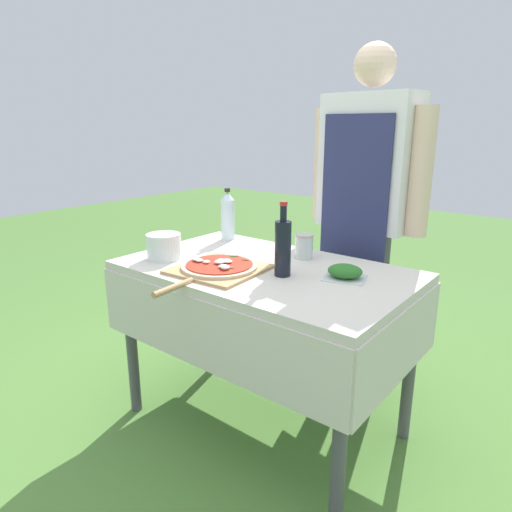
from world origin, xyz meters
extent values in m
plane|color=#517F38|center=(0.00, 0.00, 0.00)|extent=(12.00, 12.00, 0.00)
cube|color=beige|center=(0.00, 0.00, 0.74)|extent=(1.21, 0.73, 0.04)
cube|color=beige|center=(0.00, -0.37, 0.58)|extent=(1.21, 0.01, 0.28)
cube|color=beige|center=(0.00, 0.37, 0.58)|extent=(1.21, 0.01, 0.28)
cube|color=beige|center=(-0.61, 0.00, 0.58)|extent=(0.01, 0.73, 0.28)
cube|color=beige|center=(0.61, 0.00, 0.58)|extent=(0.01, 0.73, 0.28)
cylinder|color=#4C4C51|center=(-0.54, -0.31, 0.36)|extent=(0.05, 0.05, 0.72)
cylinder|color=#4C4C51|center=(0.54, -0.31, 0.36)|extent=(0.05, 0.05, 0.72)
cylinder|color=#4C4C51|center=(-0.54, 0.31, 0.36)|extent=(0.05, 0.05, 0.72)
cylinder|color=#4C4C51|center=(0.54, 0.31, 0.36)|extent=(0.05, 0.05, 0.72)
cylinder|color=#4C4C51|center=(0.24, 0.59, 0.42)|extent=(0.12, 0.12, 0.84)
cylinder|color=#4C4C51|center=(0.07, 0.61, 0.42)|extent=(0.12, 0.12, 0.84)
cube|color=silver|center=(0.16, 0.60, 1.16)|extent=(0.48, 0.25, 0.63)
cube|color=navy|center=(0.14, 0.50, 0.92)|extent=(0.36, 0.06, 0.92)
cylinder|color=beige|center=(0.42, 0.57, 1.13)|extent=(0.10, 0.10, 0.56)
cylinder|color=beige|center=(-0.11, 0.64, 1.13)|extent=(0.10, 0.10, 0.56)
sphere|color=beige|center=(0.16, 0.60, 1.59)|extent=(0.19, 0.19, 0.19)
cube|color=tan|center=(-0.12, -0.15, 0.76)|extent=(0.36, 0.36, 0.01)
cylinder|color=tan|center=(-0.10, -0.42, 0.76)|extent=(0.04, 0.20, 0.02)
cylinder|color=beige|center=(-0.12, -0.15, 0.78)|extent=(0.31, 0.31, 0.01)
cylinder|color=red|center=(-0.12, -0.15, 0.78)|extent=(0.27, 0.27, 0.00)
ellipsoid|color=white|center=(-0.11, -0.12, 0.79)|extent=(0.05, 0.05, 0.01)
ellipsoid|color=white|center=(-0.12, -0.15, 0.79)|extent=(0.06, 0.06, 0.01)
ellipsoid|color=white|center=(-0.20, -0.19, 0.79)|extent=(0.03, 0.04, 0.01)
ellipsoid|color=white|center=(-0.07, -0.19, 0.79)|extent=(0.04, 0.05, 0.01)
ellipsoid|color=white|center=(-0.12, -0.14, 0.79)|extent=(0.05, 0.05, 0.02)
ellipsoid|color=white|center=(-0.10, -0.12, 0.79)|extent=(0.04, 0.04, 0.01)
ellipsoid|color=white|center=(-0.22, -0.18, 0.79)|extent=(0.05, 0.05, 0.01)
ellipsoid|color=white|center=(-0.05, -0.19, 0.79)|extent=(0.04, 0.04, 0.02)
ellipsoid|color=white|center=(-0.16, -0.18, 0.79)|extent=(0.04, 0.05, 0.01)
ellipsoid|color=#286B23|center=(-0.07, -0.04, 0.79)|extent=(0.04, 0.03, 0.00)
ellipsoid|color=#286B23|center=(-0.04, -0.17, 0.79)|extent=(0.03, 0.04, 0.00)
ellipsoid|color=#286B23|center=(-0.14, -0.03, 0.79)|extent=(0.04, 0.04, 0.00)
cylinder|color=black|center=(0.12, -0.04, 0.87)|extent=(0.06, 0.06, 0.22)
cylinder|color=black|center=(0.12, -0.04, 1.01)|extent=(0.03, 0.03, 0.06)
cylinder|color=#B22823|center=(0.12, -0.04, 1.05)|extent=(0.03, 0.03, 0.02)
cylinder|color=silver|center=(-0.44, 0.26, 0.86)|extent=(0.07, 0.07, 0.21)
cone|color=silver|center=(-0.44, 0.26, 0.98)|extent=(0.07, 0.07, 0.04)
cylinder|color=#232326|center=(-0.44, 0.26, 1.01)|extent=(0.03, 0.03, 0.02)
cube|color=silver|center=(0.33, 0.07, 0.76)|extent=(0.19, 0.17, 0.01)
ellipsoid|color=#286B23|center=(0.33, 0.07, 0.79)|extent=(0.16, 0.14, 0.05)
cylinder|color=silver|center=(-0.43, -0.18, 0.81)|extent=(0.15, 0.15, 0.11)
cylinder|color=silver|center=(0.05, 0.21, 0.81)|extent=(0.08, 0.08, 0.10)
cylinder|color=red|center=(0.05, 0.21, 0.79)|extent=(0.07, 0.07, 0.07)
cylinder|color=#B7B2A3|center=(0.05, 0.21, 0.86)|extent=(0.08, 0.08, 0.01)
camera|label=1|loc=(1.11, -1.45, 1.33)|focal=32.00mm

